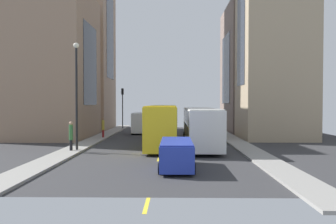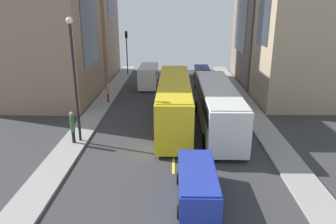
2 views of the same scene
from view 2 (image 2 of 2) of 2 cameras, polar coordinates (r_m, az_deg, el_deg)
ground_plane at (r=29.27m, az=1.05°, el=0.14°), size 39.94×39.94×0.00m
sidewalk_west at (r=30.08m, az=14.56°, el=0.19°), size 1.89×44.00×0.15m
sidewalk_east at (r=30.08m, az=-12.45°, el=0.35°), size 1.89×44.00×0.15m
lane_stripe_0 at (r=49.65m, az=1.11°, el=7.76°), size 0.16×2.00×0.01m
lane_stripe_1 at (r=39.38m, az=1.09°, el=4.94°), size 0.16×2.00×0.01m
lane_stripe_2 at (r=29.27m, az=1.05°, el=0.15°), size 0.16×2.00×0.01m
lane_stripe_3 at (r=19.57m, az=0.98°, el=-9.52°), size 0.16×2.00×0.01m
building_west_0 at (r=42.82m, az=19.81°, el=16.36°), size 10.03×11.41×16.83m
building_east_1 at (r=34.00m, az=-21.50°, el=15.21°), size 9.03×10.45×15.99m
city_bus_white at (r=25.10m, az=8.78°, el=1.60°), size 2.80×12.50×3.35m
streetcar_yellow at (r=25.73m, az=1.12°, el=2.51°), size 2.70×13.38×3.59m
delivery_van_white at (r=37.70m, az=-3.52°, el=6.64°), size 2.26×5.15×2.58m
car_blue_0 at (r=16.09m, az=5.25°, el=-12.32°), size 2.00×4.75×1.65m
car_blue_1 at (r=42.59m, az=6.09°, el=7.13°), size 2.02×4.23×1.57m
car_orange_2 at (r=35.63m, az=6.58°, el=4.97°), size 2.07×4.65×1.64m
pedestrian_crossing_near at (r=22.81m, az=-16.66°, el=-2.41°), size 0.30×0.30×2.24m
pedestrian_walking_far at (r=31.93m, az=-10.71°, el=3.78°), size 0.29×0.29×2.08m
pedestrian_waiting_curb at (r=39.92m, az=5.80°, el=6.78°), size 0.33×0.33×2.22m
traffic_light_near_corner at (r=44.70m, az=-7.39°, el=11.85°), size 0.32×0.44×5.80m
streetlamp_near at (r=22.07m, az=-16.41°, el=7.20°), size 0.44×0.44×8.37m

